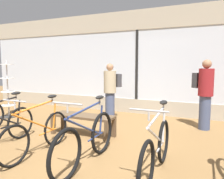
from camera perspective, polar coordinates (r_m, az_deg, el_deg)
ground_plane at (r=4.14m, az=-8.65°, el=-15.30°), size 24.00×24.00×0.00m
shop_back_wall at (r=6.90m, az=6.56°, el=7.29°), size 12.00×0.08×3.20m
bicycle_left at (r=4.65m, az=-27.28°, el=-8.61°), size 0.46×1.69×1.01m
bicycle_center_left at (r=4.00m, az=-18.79°, el=-10.68°), size 0.46×1.63×1.01m
bicycle_center_right at (r=3.42m, az=-6.57°, el=-12.96°), size 0.46×1.76×1.04m
bicycle_right at (r=3.15m, az=11.57°, el=-15.12°), size 0.46×1.67×1.02m
accessory_rack at (r=7.09m, az=-25.52°, el=-1.08°), size 0.48×0.48×1.65m
display_bench at (r=4.80m, az=-7.64°, el=-7.52°), size 1.40×0.44×0.46m
customer_near_rack at (r=6.04m, az=-0.38°, el=-0.09°), size 0.52×0.56×1.57m
customer_by_window at (r=5.58m, az=23.09°, el=-0.64°), size 0.56×0.51×1.65m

